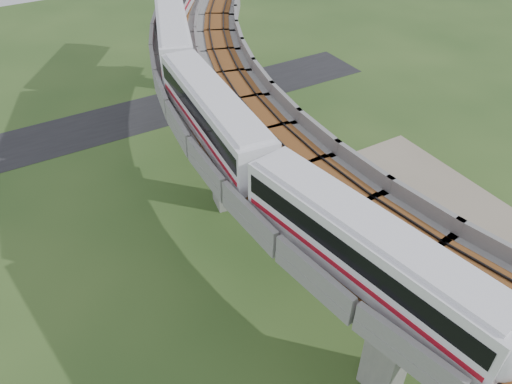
# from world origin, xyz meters

# --- Properties ---
(ground) EXTENTS (160.00, 160.00, 0.00)m
(ground) POSITION_xyz_m (0.00, 0.00, 0.00)
(ground) COLOR #2D4E1F
(ground) RESTS_ON ground
(dirt_lot) EXTENTS (18.00, 26.00, 0.04)m
(dirt_lot) POSITION_xyz_m (14.00, -2.00, 0.02)
(dirt_lot) COLOR gray
(dirt_lot) RESTS_ON ground
(asphalt_road) EXTENTS (60.00, 8.00, 0.03)m
(asphalt_road) POSITION_xyz_m (0.00, 30.00, 0.01)
(asphalt_road) COLOR #232326
(asphalt_road) RESTS_ON ground
(viaduct) EXTENTS (19.58, 73.98, 11.40)m
(viaduct) POSITION_xyz_m (3.84, 0.00, 9.05)
(viaduct) COLOR #99968E
(viaduct) RESTS_ON ground
(metro_train) EXTENTS (17.99, 59.93, 3.64)m
(metro_train) POSITION_xyz_m (1.66, 12.47, 12.31)
(metro_train) COLOR white
(metro_train) RESTS_ON ground
(fence) EXTENTS (3.87, 38.73, 1.50)m
(fence) POSITION_xyz_m (9.75, 0.00, 0.75)
(fence) COLOR #2D382D
(fence) RESTS_ON ground
(tree_0) EXTENTS (2.87, 2.87, 3.62)m
(tree_0) POSITION_xyz_m (11.58, 24.49, 2.40)
(tree_0) COLOR #382314
(tree_0) RESTS_ON ground
(tree_1) EXTENTS (2.16, 2.16, 2.88)m
(tree_1) POSITION_xyz_m (10.14, 17.10, 1.95)
(tree_1) COLOR #382314
(tree_1) RESTS_ON ground
(tree_2) EXTENTS (3.20, 3.20, 3.26)m
(tree_2) POSITION_xyz_m (7.05, 10.61, 1.90)
(tree_2) COLOR #382314
(tree_2) RESTS_ON ground
(tree_3) EXTENTS (2.69, 2.69, 3.46)m
(tree_3) POSITION_xyz_m (6.03, 3.32, 2.31)
(tree_3) COLOR #382314
(tree_3) RESTS_ON ground
(tree_4) EXTENTS (2.99, 2.99, 3.17)m
(tree_4) POSITION_xyz_m (6.96, -2.85, 1.89)
(tree_4) COLOR #382314
(tree_4) RESTS_ON ground
(tree_5) EXTENTS (2.45, 2.45, 3.41)m
(tree_5) POSITION_xyz_m (6.88, -10.38, 2.36)
(tree_5) COLOR #382314
(tree_5) RESTS_ON ground
(car_white) EXTENTS (2.36, 4.18, 1.34)m
(car_white) POSITION_xyz_m (13.59, -4.18, 0.71)
(car_white) COLOR white
(car_white) RESTS_ON dirt_lot
(car_red) EXTENTS (3.97, 2.82, 1.24)m
(car_red) POSITION_xyz_m (13.93, 1.86, 0.66)
(car_red) COLOR #AA260F
(car_red) RESTS_ON dirt_lot
(car_dark) EXTENTS (3.91, 1.60, 1.13)m
(car_dark) POSITION_xyz_m (12.73, -0.76, 0.61)
(car_dark) COLOR black
(car_dark) RESTS_ON dirt_lot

